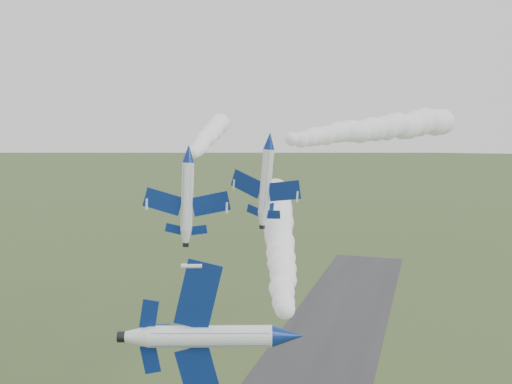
% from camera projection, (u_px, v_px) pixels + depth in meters
% --- Properties ---
extents(jet_lead, '(5.66, 13.99, 11.80)m').
position_uv_depth(jet_lead, '(289.00, 337.00, 43.38)').
color(jet_lead, white).
extents(smoke_trail_jet_lead, '(21.49, 56.22, 4.87)m').
position_uv_depth(smoke_trail_jet_lead, '(279.00, 230.00, 75.48)').
color(smoke_trail_jet_lead, white).
extents(jet_pair_left, '(11.12, 12.94, 3.26)m').
position_uv_depth(jet_pair_left, '(188.00, 153.00, 71.86)').
color(jet_pair_left, white).
extents(smoke_trail_jet_pair_left, '(23.53, 67.54, 4.46)m').
position_uv_depth(smoke_trail_jet_pair_left, '(211.00, 133.00, 109.51)').
color(smoke_trail_jet_pair_left, white).
extents(jet_pair_right, '(10.07, 11.75, 3.00)m').
position_uv_depth(jet_pair_right, '(269.00, 140.00, 68.53)').
color(jet_pair_right, white).
extents(smoke_trail_jet_pair_right, '(25.01, 66.26, 5.55)m').
position_uv_depth(smoke_trail_jet_pair_right, '(385.00, 128.00, 98.01)').
color(smoke_trail_jet_pair_right, white).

